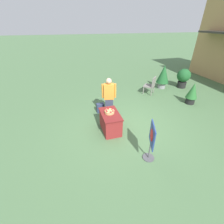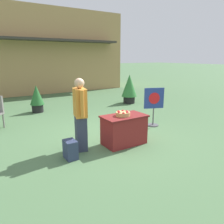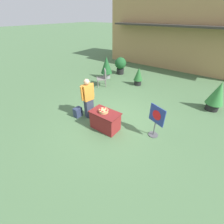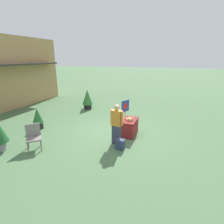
% 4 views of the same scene
% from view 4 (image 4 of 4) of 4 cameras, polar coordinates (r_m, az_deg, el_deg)
% --- Properties ---
extents(ground_plane, '(120.00, 120.00, 0.00)m').
position_cam_4_polar(ground_plane, '(8.62, 1.18, -6.92)').
color(ground_plane, '#4C7047').
extents(display_table, '(1.12, 0.65, 0.75)m').
position_cam_4_polar(display_table, '(8.37, 5.67, -4.92)').
color(display_table, maroon).
rests_on(display_table, ground_plane).
extents(apple_basket, '(0.35, 0.35, 0.13)m').
position_cam_4_polar(apple_basket, '(8.17, 5.77, -2.26)').
color(apple_basket, tan).
rests_on(apple_basket, display_table).
extents(person_visitor, '(0.35, 0.60, 1.72)m').
position_cam_4_polar(person_visitor, '(7.30, 1.52, -4.00)').
color(person_visitor, '#33384C').
rests_on(person_visitor, ground_plane).
extents(backpack, '(0.24, 0.34, 0.42)m').
position_cam_4_polar(backpack, '(7.14, 2.72, -10.47)').
color(backpack, '#2D3856').
rests_on(backpack, ground_plane).
extents(poster_board, '(0.62, 0.36, 1.24)m').
position_cam_4_polar(poster_board, '(10.00, 4.35, 0.74)').
color(poster_board, '#4C4C51').
rests_on(poster_board, ground_plane).
extents(patio_chair, '(0.78, 0.78, 1.02)m').
position_cam_4_polar(patio_chair, '(7.71, -24.26, -6.96)').
color(patio_chair, gray).
rests_on(patio_chair, ground_plane).
extents(potted_plant_near_right, '(0.74, 0.74, 1.37)m').
position_cam_4_polar(potted_plant_near_right, '(12.60, -8.02, 4.38)').
color(potted_plant_near_right, black).
rests_on(potted_plant_near_right, ground_plane).
extents(potted_plant_near_left, '(0.55, 0.55, 1.10)m').
position_cam_4_polar(potted_plant_near_left, '(9.73, -23.08, -1.73)').
color(potted_plant_near_left, black).
rests_on(potted_plant_near_left, ground_plane).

